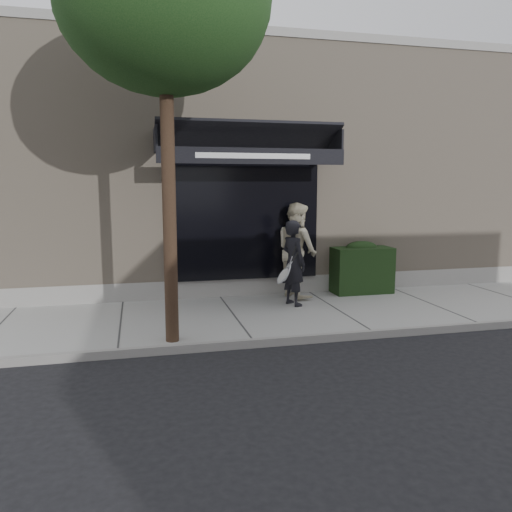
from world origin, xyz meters
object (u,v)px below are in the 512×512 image
object	(u,v)px
street_tree	(164,3)
pedestrian_front	(293,263)
hedge	(361,268)
pedestrian_back	(297,250)

from	to	relation	value
street_tree	pedestrian_front	world-z (taller)	street_tree
hedge	street_tree	bearing A→B (deg)	-149.33
pedestrian_front	pedestrian_back	size ratio (longest dim) A/B	0.84
pedestrian_front	hedge	bearing A→B (deg)	23.58
hedge	pedestrian_back	xyz separation A→B (m)	(-1.51, -0.08, 0.46)
street_tree	pedestrian_front	xyz separation A→B (m)	(2.49, 1.76, -4.02)
hedge	pedestrian_front	world-z (taller)	pedestrian_front
street_tree	pedestrian_back	xyz separation A→B (m)	(2.79, 2.47, -3.86)
hedge	pedestrian_front	bearing A→B (deg)	-156.42
pedestrian_back	pedestrian_front	bearing A→B (deg)	-113.17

